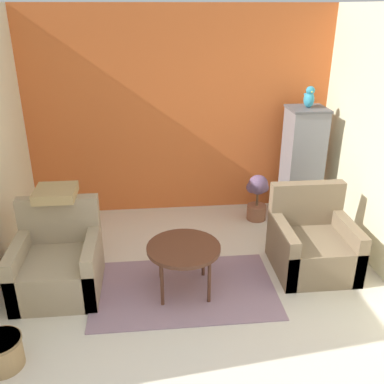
# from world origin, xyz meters

# --- Properties ---
(wall_back_accent) EXTENTS (4.24, 0.06, 2.80)m
(wall_back_accent) POSITION_xyz_m (0.00, 3.42, 1.40)
(wall_back_accent) COLOR orange
(wall_back_accent) RESTS_ON ground_plane
(area_rug) EXTENTS (1.92, 1.18, 0.01)m
(area_rug) POSITION_xyz_m (-0.12, 1.36, 0.01)
(area_rug) COLOR gray
(area_rug) RESTS_ON ground_plane
(coffee_table) EXTENTS (0.75, 0.75, 0.53)m
(coffee_table) POSITION_xyz_m (-0.12, 1.36, 0.48)
(coffee_table) COLOR #512D1E
(coffee_table) RESTS_ON ground_plane
(armchair_left) EXTENTS (0.85, 0.83, 0.92)m
(armchair_left) POSITION_xyz_m (-1.41, 1.52, 0.29)
(armchair_left) COLOR #9E896B
(armchair_left) RESTS_ON ground_plane
(armchair_right) EXTENTS (0.85, 0.83, 0.92)m
(armchair_right) POSITION_xyz_m (1.35, 1.64, 0.29)
(armchair_right) COLOR #7A664C
(armchair_right) RESTS_ON ground_plane
(birdcage) EXTENTS (0.51, 0.51, 1.55)m
(birdcage) POSITION_xyz_m (1.64, 2.96, 0.77)
(birdcage) COLOR #555559
(birdcage) RESTS_ON ground_plane
(parrot) EXTENTS (0.13, 0.24, 0.28)m
(parrot) POSITION_xyz_m (1.64, 2.96, 1.68)
(parrot) COLOR teal
(parrot) RESTS_ON birdcage
(potted_plant) EXTENTS (0.30, 0.27, 0.66)m
(potted_plant) POSITION_xyz_m (1.03, 2.90, 0.37)
(potted_plant) COLOR brown
(potted_plant) RESTS_ON ground_plane
(wicker_basket) EXTENTS (0.35, 0.35, 0.27)m
(wicker_basket) POSITION_xyz_m (-1.70, 0.48, 0.15)
(wicker_basket) COLOR #A37F51
(wicker_basket) RESTS_ON ground_plane
(throw_pillow) EXTENTS (0.42, 0.42, 0.10)m
(throw_pillow) POSITION_xyz_m (-1.41, 1.82, 0.97)
(throw_pillow) COLOR tan
(throw_pillow) RESTS_ON armchair_left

